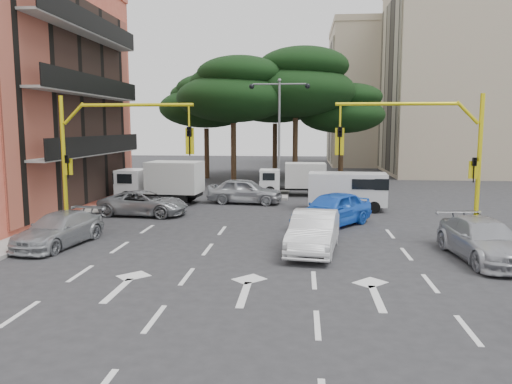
# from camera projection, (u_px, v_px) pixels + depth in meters

# --- Properties ---
(ground) EXTENTS (120.00, 120.00, 0.00)m
(ground) POSITION_uv_depth(u_px,v_px,m) (259.00, 251.00, 19.05)
(ground) COLOR #28282B
(ground) RESTS_ON ground
(median_strip) EXTENTS (1.40, 6.00, 0.15)m
(median_strip) POSITION_uv_depth(u_px,v_px,m) (279.00, 193.00, 34.83)
(median_strip) COLOR gray
(median_strip) RESTS_ON ground
(apartment_beige_near) EXTENTS (20.20, 12.15, 18.70)m
(apartment_beige_near) POSITION_uv_depth(u_px,v_px,m) (496.00, 77.00, 47.58)
(apartment_beige_near) COLOR tan
(apartment_beige_near) RESTS_ON ground
(apartment_beige_far) EXTENTS (16.20, 12.15, 16.70)m
(apartment_beige_far) POSITION_uv_depth(u_px,v_px,m) (397.00, 96.00, 60.19)
(apartment_beige_far) COLOR tan
(apartment_beige_far) RESTS_ON ground
(pine_left_near) EXTENTS (9.15, 9.15, 10.23)m
(pine_left_near) POSITION_uv_depth(u_px,v_px,m) (234.00, 90.00, 40.08)
(pine_left_near) COLOR #382616
(pine_left_near) RESTS_ON ground
(pine_center) EXTENTS (9.98, 9.98, 11.16)m
(pine_center) POSITION_uv_depth(u_px,v_px,m) (297.00, 83.00, 41.50)
(pine_center) COLOR #382616
(pine_center) RESTS_ON ground
(pine_left_far) EXTENTS (8.32, 8.32, 9.30)m
(pine_left_far) POSITION_uv_depth(u_px,v_px,m) (207.00, 101.00, 44.39)
(pine_left_far) COLOR #382616
(pine_left_far) RESTS_ON ground
(pine_right) EXTENTS (7.49, 7.49, 8.37)m
(pine_right) POSITION_uv_depth(u_px,v_px,m) (343.00, 109.00, 43.39)
(pine_right) COLOR #382616
(pine_right) RESTS_ON ground
(pine_back) EXTENTS (9.15, 9.15, 10.23)m
(pine_back) POSITION_uv_depth(u_px,v_px,m) (276.00, 95.00, 46.71)
(pine_back) COLOR #382616
(pine_back) RESTS_ON ground
(signal_mast_right) EXTENTS (5.79, 0.37, 6.00)m
(signal_mast_right) POSITION_uv_depth(u_px,v_px,m) (433.00, 147.00, 19.88)
(signal_mast_right) COLOR yellow
(signal_mast_right) RESTS_ON ground
(signal_mast_left) EXTENTS (5.79, 0.37, 6.00)m
(signal_mast_left) POSITION_uv_depth(u_px,v_px,m) (104.00, 146.00, 21.12)
(signal_mast_left) COLOR yellow
(signal_mast_left) RESTS_ON ground
(street_lamp_center) EXTENTS (4.16, 0.36, 7.77)m
(street_lamp_center) POSITION_uv_depth(u_px,v_px,m) (279.00, 116.00, 34.13)
(street_lamp_center) COLOR slate
(street_lamp_center) RESTS_ON median_strip
(car_white_hatch) EXTENTS (2.23, 4.81, 1.53)m
(car_white_hatch) POSITION_uv_depth(u_px,v_px,m) (314.00, 232.00, 18.83)
(car_white_hatch) COLOR silver
(car_white_hatch) RESTS_ON ground
(car_blue_compact) EXTENTS (4.40, 4.98, 1.63)m
(car_blue_compact) POSITION_uv_depth(u_px,v_px,m) (332.00, 209.00, 23.59)
(car_blue_compact) COLOR blue
(car_blue_compact) RESTS_ON ground
(car_silver_wagon) EXTENTS (2.52, 4.71, 1.30)m
(car_silver_wagon) POSITION_uv_depth(u_px,v_px,m) (59.00, 229.00, 19.79)
(car_silver_wagon) COLOR #9B9EA2
(car_silver_wagon) RESTS_ON ground
(car_silver_cross_a) EXTENTS (4.87, 2.61, 1.30)m
(car_silver_cross_a) POSITION_uv_depth(u_px,v_px,m) (144.00, 203.00, 26.49)
(car_silver_cross_a) COLOR gray
(car_silver_cross_a) RESTS_ON ground
(car_silver_cross_b) EXTENTS (4.73, 2.33, 1.55)m
(car_silver_cross_b) POSITION_uv_depth(u_px,v_px,m) (245.00, 191.00, 30.55)
(car_silver_cross_b) COLOR #A6A8AE
(car_silver_cross_b) RESTS_ON ground
(car_silver_parked) EXTENTS (2.48, 5.13, 1.44)m
(car_silver_parked) POSITION_uv_depth(u_px,v_px,m) (484.00, 240.00, 17.67)
(car_silver_parked) COLOR #A9ABB2
(car_silver_parked) RESTS_ON ground
(van_white) EXTENTS (4.40, 2.17, 2.15)m
(van_white) POSITION_uv_depth(u_px,v_px,m) (347.00, 191.00, 28.13)
(van_white) COLOR silver
(van_white) RESTS_ON ground
(box_truck_a) EXTENTS (5.42, 2.65, 2.58)m
(box_truck_a) POSITION_uv_depth(u_px,v_px,m) (160.00, 182.00, 30.65)
(box_truck_a) COLOR silver
(box_truck_a) RESTS_ON ground
(box_truck_b) EXTENTS (4.58, 2.02, 2.23)m
(box_truck_b) POSITION_uv_depth(u_px,v_px,m) (293.00, 179.00, 34.02)
(box_truck_b) COLOR white
(box_truck_b) RESTS_ON ground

